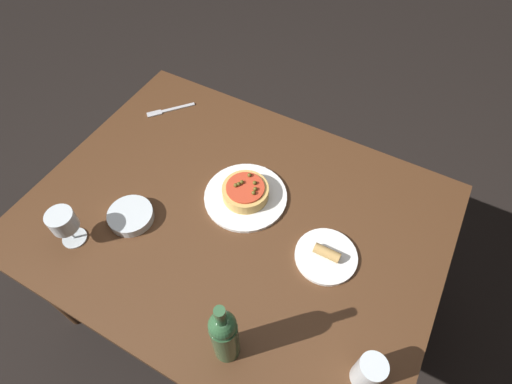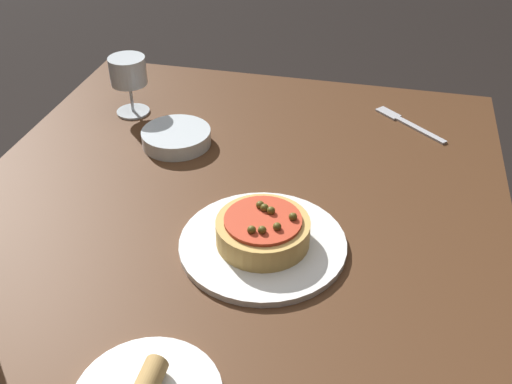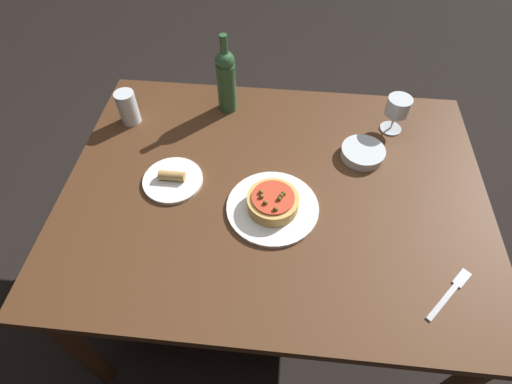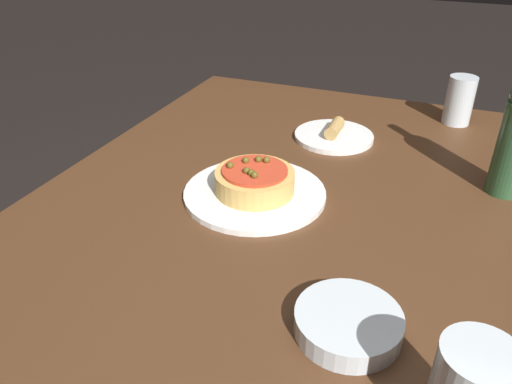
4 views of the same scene
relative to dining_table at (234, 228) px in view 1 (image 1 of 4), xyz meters
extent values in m
plane|color=black|center=(0.00, 0.00, -0.64)|extent=(14.00, 14.00, 0.00)
cube|color=#4C2D19|center=(0.00, 0.00, 0.06)|extent=(1.34, 1.01, 0.03)
cylinder|color=#4C2D19|center=(0.61, 0.44, -0.30)|extent=(0.06, 0.06, 0.69)
cylinder|color=#4C2D19|center=(-0.61, 0.44, -0.30)|extent=(0.06, 0.06, 0.69)
cylinder|color=#4C2D19|center=(-0.61, -0.44, -0.30)|extent=(0.06, 0.06, 0.69)
cylinder|color=white|center=(0.00, 0.08, 0.09)|extent=(0.28, 0.28, 0.01)
cylinder|color=tan|center=(0.00, 0.08, 0.11)|extent=(0.16, 0.16, 0.04)
cylinder|color=red|center=(0.00, 0.08, 0.14)|extent=(0.13, 0.13, 0.01)
sphere|color=brown|center=(0.02, 0.11, 0.14)|extent=(0.01, 0.01, 0.01)
sphere|color=brown|center=(-0.03, 0.07, 0.14)|extent=(0.01, 0.01, 0.01)
sphere|color=brown|center=(-0.01, 0.13, 0.14)|extent=(0.01, 0.01, 0.01)
sphere|color=brown|center=(0.04, 0.07, 0.14)|extent=(0.01, 0.01, 0.01)
sphere|color=brown|center=(-0.02, 0.08, 0.14)|extent=(0.01, 0.01, 0.01)
sphere|color=brown|center=(-0.02, 0.09, 0.14)|extent=(0.01, 0.01, 0.01)
sphere|color=brown|center=(0.03, 0.09, 0.14)|extent=(0.01, 0.01, 0.01)
cylinder|color=silver|center=(-0.40, -0.31, 0.08)|extent=(0.08, 0.08, 0.00)
cylinder|color=silver|center=(-0.40, -0.31, 0.12)|extent=(0.01, 0.01, 0.07)
cylinder|color=silver|center=(-0.40, -0.31, 0.18)|extent=(0.08, 0.08, 0.06)
cylinder|color=#2D5633|center=(0.20, -0.37, 0.17)|extent=(0.07, 0.07, 0.19)
sphere|color=#2D5633|center=(0.20, -0.37, 0.28)|extent=(0.07, 0.07, 0.07)
cylinder|color=#2D5633|center=(0.20, -0.37, 0.34)|extent=(0.03, 0.03, 0.08)
cylinder|color=silver|center=(0.54, -0.26, 0.14)|extent=(0.07, 0.07, 0.12)
cylinder|color=silver|center=(-0.29, -0.17, 0.10)|extent=(0.15, 0.15, 0.03)
cube|color=#B7B7BC|center=(-0.46, 0.34, 0.08)|extent=(0.10, 0.11, 0.00)
cube|color=#B7B7BC|center=(-0.52, 0.26, 0.08)|extent=(0.06, 0.06, 0.00)
cylinder|color=white|center=(0.33, 0.01, 0.09)|extent=(0.19, 0.19, 0.01)
cylinder|color=#B2894C|center=(0.33, 0.01, 0.11)|extent=(0.08, 0.03, 0.03)
camera|label=1|loc=(0.41, -0.59, 1.19)|focal=28.00mm
camera|label=2|loc=(0.75, 0.25, 0.74)|focal=42.00mm
camera|label=3|loc=(-0.02, 0.80, 1.06)|focal=28.00mm
camera|label=4|loc=(-0.78, -0.24, 0.59)|focal=35.00mm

